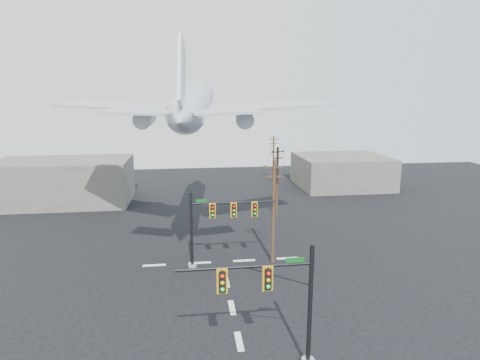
{
  "coord_description": "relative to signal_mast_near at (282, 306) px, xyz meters",
  "views": [
    {
      "loc": [
        -2.76,
        -21.59,
        14.65
      ],
      "look_at": [
        0.71,
        5.0,
        8.97
      ],
      "focal_mm": 30.0,
      "sensor_mm": 36.0,
      "label": 1
    }
  ],
  "objects": [
    {
      "name": "building_right",
      "position": [
        20.1,
        42.88,
        -1.36
      ],
      "size": [
        14.0,
        12.0,
        5.0
      ],
      "primitive_type": "cube",
      "color": "slate",
      "rests_on": "ground"
    },
    {
      "name": "utility_pole_a",
      "position": [
        2.57,
        14.19,
        1.0
      ],
      "size": [
        1.85,
        0.4,
        9.28
      ],
      "rotation": [
        0.0,
        0.0,
        -0.15
      ],
      "color": "#4E3321",
      "rests_on": "ground"
    },
    {
      "name": "lane_markings",
      "position": [
        -1.9,
        8.21,
        -3.85
      ],
      "size": [
        14.0,
        21.2,
        0.01
      ],
      "color": "white",
      "rests_on": "ground"
    },
    {
      "name": "signal_mast_far",
      "position": [
        -2.74,
        13.49,
        0.03
      ],
      "size": [
        7.47,
        0.75,
        6.81
      ],
      "color": "gray",
      "rests_on": "ground"
    },
    {
      "name": "signal_mast_near",
      "position": [
        0.0,
        0.0,
        0.0
      ],
      "size": [
        7.38,
        0.79,
        7.14
      ],
      "color": "gray",
      "rests_on": "ground"
    },
    {
      "name": "utility_pole_c",
      "position": [
        9.67,
        47.34,
        0.3
      ],
      "size": [
        1.6,
        0.49,
        7.94
      ],
      "rotation": [
        0.0,
        0.0,
        0.24
      ],
      "color": "#4E3321",
      "rests_on": "ground"
    },
    {
      "name": "power_lines",
      "position": [
        6.34,
        30.71,
        4.06
      ],
      "size": [
        8.68,
        33.16,
        0.66
      ],
      "color": "black"
    },
    {
      "name": "utility_pole_b",
      "position": [
        5.99,
        27.97,
        0.63
      ],
      "size": [
        1.66,
        0.72,
        8.58
      ],
      "rotation": [
        0.0,
        0.0,
        0.36
      ],
      "color": "#4E3321",
      "rests_on": "ground"
    },
    {
      "name": "airliner",
      "position": [
        -3.9,
        21.34,
        10.1
      ],
      "size": [
        27.03,
        28.56,
        7.42
      ],
      "rotation": [
        0.0,
        -0.08,
        1.47
      ],
      "color": "silver"
    },
    {
      "name": "ground",
      "position": [
        -1.9,
        2.88,
        -3.86
      ],
      "size": [
        120.0,
        120.0,
        0.0
      ],
      "primitive_type": "plane",
      "color": "black",
      "rests_on": "ground"
    },
    {
      "name": "building_left",
      "position": [
        -21.9,
        37.88,
        -0.86
      ],
      "size": [
        18.0,
        10.0,
        6.0
      ],
      "primitive_type": "cube",
      "color": "slate",
      "rests_on": "ground"
    }
  ]
}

